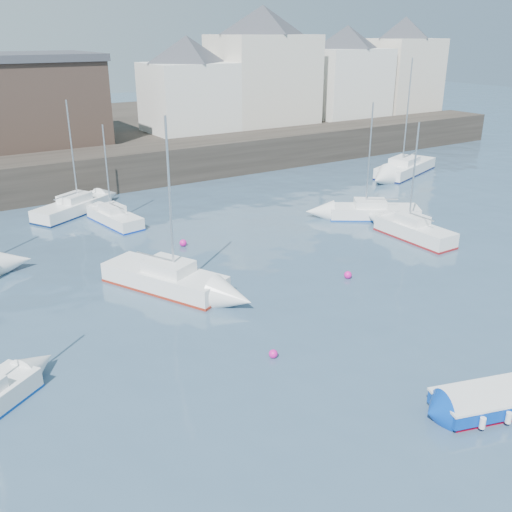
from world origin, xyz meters
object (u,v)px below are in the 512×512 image
buoy_mid (348,278)px  sailboat_d (373,211)px  sailboat_g (405,168)px  buoy_near (273,357)px  sailboat_b (165,278)px  sailboat_f (115,217)px  sailboat_c (414,231)px  blue_dinghy (491,400)px  buoy_far (183,246)px  sailboat_h (73,207)px

buoy_mid → sailboat_d: bearing=39.7°
sailboat_g → buoy_near: 33.98m
sailboat_b → sailboat_f: bearing=82.9°
sailboat_f → sailboat_c: bearing=-41.4°
sailboat_f → blue_dinghy: bearing=-81.9°
sailboat_c → sailboat_g: (12.55, 12.75, 0.02)m
sailboat_g → buoy_far: size_ratio=22.95×
sailboat_c → sailboat_g: sailboat_g is taller
blue_dinghy → sailboat_d: (11.79, 18.15, 0.06)m
sailboat_g → buoy_mid: 25.17m
sailboat_c → buoy_far: size_ratio=16.30×
sailboat_b → sailboat_c: (16.12, -1.58, -0.02)m
sailboat_h → sailboat_c: bearing=-45.3°
sailboat_d → sailboat_h: sailboat_h is taller
sailboat_c → sailboat_f: 19.59m
sailboat_b → sailboat_d: size_ratio=1.10×
buoy_mid → blue_dinghy: bearing=-106.9°
sailboat_b → sailboat_c: sailboat_b is taller
sailboat_g → buoy_far: bearing=-166.3°
sailboat_g → buoy_near: (-27.78, -19.56, -0.57)m
sailboat_d → sailboat_g: size_ratio=0.78×
sailboat_f → sailboat_g: (27.25, -0.20, 0.11)m
sailboat_d → buoy_far: 13.74m
sailboat_g → sailboat_h: sailboat_g is taller
sailboat_c → buoy_mid: sailboat_c is taller
buoy_near → sailboat_d: bearing=35.2°
sailboat_b → sailboat_g: bearing=21.3°
sailboat_f → buoy_mid: sailboat_f is taller
sailboat_d → buoy_far: size_ratio=17.88×
sailboat_g → buoy_mid: (-20.07, -15.19, -0.57)m
blue_dinghy → sailboat_b: (-5.20, 15.19, 0.15)m
buoy_far → blue_dinghy: bearing=-84.9°
sailboat_c → buoy_far: (-12.71, 6.60, -0.55)m
buoy_near → buoy_far: size_ratio=0.82×
sailboat_c → sailboat_f: bearing=138.6°
buoy_near → buoy_mid: size_ratio=0.89×
sailboat_h → sailboat_f: bearing=-64.7°
sailboat_b → buoy_mid: bearing=-25.0°
sailboat_g → sailboat_c: bearing=-134.5°
sailboat_d → sailboat_h: bearing=145.0°
sailboat_b → buoy_mid: 9.51m
sailboat_d → buoy_near: bearing=-144.8°
buoy_near → sailboat_h: bearing=93.0°
sailboat_f → buoy_far: (2.00, -6.35, -0.46)m
blue_dinghy → buoy_far: 20.29m
sailboat_f → buoy_near: (-0.52, -19.76, -0.46)m
sailboat_h → buoy_mid: 21.08m
blue_dinghy → sailboat_c: size_ratio=0.59×
sailboat_f → buoy_far: bearing=-72.6°
sailboat_b → sailboat_d: sailboat_b is taller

